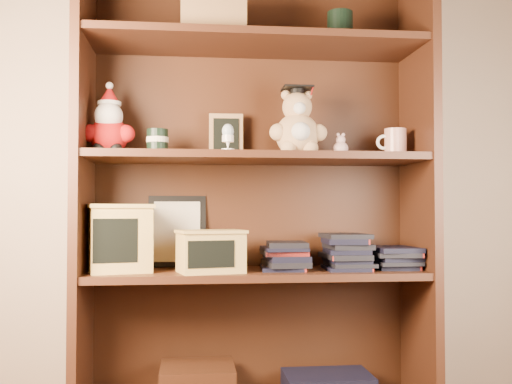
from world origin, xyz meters
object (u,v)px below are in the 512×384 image
grad_teddy_bear (298,128)px  teacher_mug (395,142)px  bookcase (254,204)px  treats_box (119,238)px

grad_teddy_bear → teacher_mug: size_ratio=2.24×
bookcase → treats_box: 0.48m
grad_teddy_bear → teacher_mug: 0.36m
bookcase → grad_teddy_bear: bearing=-21.4°
bookcase → treats_box: size_ratio=6.39×
bookcase → treats_box: bearing=-173.6°
teacher_mug → treats_box: (-0.96, -0.00, -0.33)m
bookcase → teacher_mug: size_ratio=14.61×
bookcase → treats_box: bookcase is taller
grad_teddy_bear → treats_box: (-0.61, 0.01, -0.38)m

